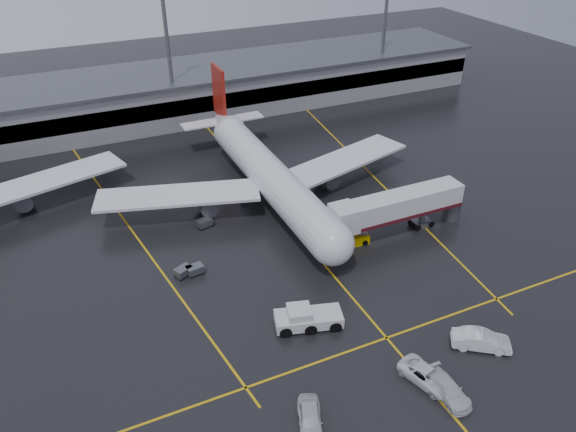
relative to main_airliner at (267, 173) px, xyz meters
name	(u,v)px	position (x,y,z in m)	size (l,w,h in m)	color
ground	(295,231)	(0.00, -9.70, -4.21)	(220.00, 220.00, 0.00)	black
apron_line_centre	(295,231)	(0.00, -9.70, -4.20)	(0.25, 90.00, 0.02)	gold
apron_line_stop	(387,338)	(0.00, -31.70, -4.20)	(60.00, 0.25, 0.02)	gold
apron_line_left	(130,228)	(-20.00, 0.30, -4.20)	(0.25, 70.00, 0.02)	gold
apron_line_right	(371,173)	(18.00, 0.30, -4.20)	(0.25, 70.00, 0.02)	gold
terminal	(192,91)	(0.00, 38.23, 0.11)	(122.00, 19.00, 8.60)	gray
light_mast_mid	(168,49)	(-5.00, 32.30, 10.27)	(3.00, 1.20, 25.45)	#595B60
light_mast_right	(385,24)	(40.00, 32.30, 10.27)	(3.00, 1.20, 25.45)	#595B60
main_airliner	(267,173)	(0.00, 0.00, 0.00)	(48.80, 45.60, 14.10)	silver
jet_bridge	(398,208)	(11.87, -15.70, -0.28)	(19.90, 3.40, 6.05)	silver
pushback_tractor	(307,318)	(-6.69, -26.59, -3.21)	(7.56, 4.69, 2.52)	silver
belt_loader	(353,240)	(5.44, -15.50, -3.58)	(4.15, 2.18, 2.55)	#ECC003
service_van_a	(427,376)	(0.16, -38.10, -3.43)	(2.58, 5.59, 1.55)	white
service_van_b	(448,389)	(0.94, -40.17, -3.44)	(2.16, 5.32, 1.54)	silver
service_van_c	(481,340)	(7.82, -36.72, -3.25)	(2.03, 5.82, 1.92)	silver
service_van_d	(310,419)	(-11.95, -37.92, -3.34)	(2.05, 5.11, 1.74)	silver
baggage_cart_a	(195,269)	(-14.82, -13.08, -3.58)	(2.16, 1.56, 1.12)	#595B60
baggage_cart_b	(183,271)	(-16.16, -12.81, -3.58)	(2.36, 2.02, 1.12)	#595B60
baggage_cart_c	(204,223)	(-10.70, -3.62, -3.58)	(2.25, 1.74, 1.12)	#595B60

